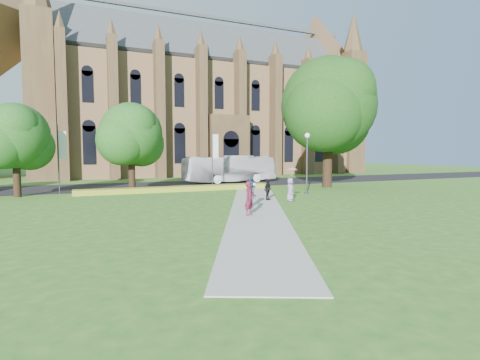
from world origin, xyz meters
name	(u,v)px	position (x,y,z in m)	size (l,w,h in m)	color
ground	(263,210)	(0.00, 0.00, 0.00)	(160.00, 160.00, 0.00)	#29611D
road	(181,185)	(0.00, 20.00, 0.01)	(160.00, 10.00, 0.02)	black
footpath	(256,208)	(0.00, 1.00, 0.02)	(3.20, 30.00, 0.04)	#B2B2A8
flower_hedge	(179,189)	(-2.00, 13.20, 0.23)	(18.00, 1.40, 0.45)	gold
cathedral	(208,96)	(10.00, 39.73, 12.98)	(52.60, 18.25, 28.00)	brown
streetlamp	(307,156)	(7.50, 6.50, 3.30)	(0.44, 0.44, 5.24)	#38383D
large_tree	(328,105)	(13.00, 11.00, 8.37)	(9.60, 9.60, 13.20)	#332114
street_tree_0	(15,136)	(-15.00, 14.00, 4.87)	(5.20, 5.20, 7.50)	#332114
street_tree_1	(131,134)	(-6.00, 14.50, 5.22)	(5.60, 5.60, 8.05)	#332114
banner_pole_0	(213,154)	(2.11, 15.20, 3.39)	(0.70, 0.10, 6.00)	#38383D
banner_pole_1	(60,155)	(-11.89, 15.20, 3.39)	(0.70, 0.10, 6.00)	#38383D
tour_coach	(230,169)	(6.03, 20.43, 1.61)	(2.67, 11.41, 3.18)	silver
pedestrian_0	(249,198)	(-1.72, -1.61, 1.00)	(0.70, 0.46, 1.92)	maroon
pedestrian_1	(251,194)	(-0.51, 0.70, 0.93)	(0.86, 0.67, 1.77)	navy
pedestrian_2	(253,194)	(0.20, 1.89, 0.81)	(0.99, 0.57, 1.54)	silver
pedestrian_3	(268,190)	(2.40, 4.01, 0.82)	(0.91, 0.38, 1.56)	black
pedestrian_4	(290,189)	(3.66, 2.85, 0.88)	(0.82, 0.54, 1.69)	#8B75A0
parasol	(292,173)	(3.84, 2.95, 2.06)	(0.76, 0.76, 0.67)	#C98E97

